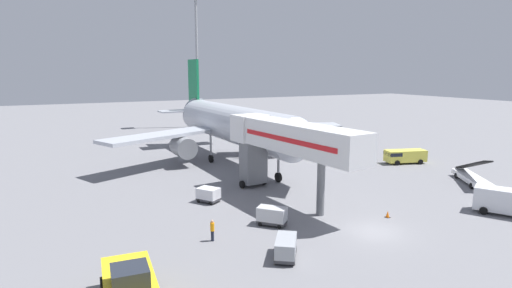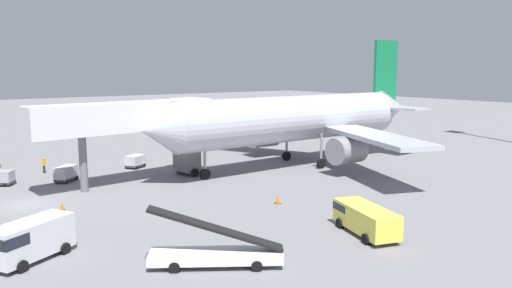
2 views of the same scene
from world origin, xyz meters
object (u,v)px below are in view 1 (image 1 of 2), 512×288
Objects in this scene: airplane_at_gate at (231,124)px; baggage_cart_rear_left at (272,215)px; ground_crew_worker_foreground at (212,230)px; belt_loader_truck at (472,176)px; baggage_cart_outer_right at (286,247)px; baggage_cart_mid_left at (208,194)px; safety_cone_bravo at (388,214)px; apron_light_mast at (196,36)px; jet_bridge at (284,140)px; service_van_near_right at (507,201)px; service_van_mid_center at (404,156)px; safety_cone_alpha at (352,168)px.

airplane_at_gate is 25.09m from baggage_cart_rear_left.
belt_loader_truck is at bearing 3.36° from ground_crew_worker_foreground.
baggage_cart_mid_left is (-0.49, 13.68, 0.00)m from baggage_cart_outer_right.
safety_cone_bravo is 0.02× the size of apron_light_mast.
jet_bridge is 7.00× the size of baggage_cart_rear_left.
baggage_cart_rear_left is (-6.70, -23.77, -4.40)m from airplane_at_gate.
airplane_at_gate is at bearing 63.64° from ground_crew_worker_foreground.
ground_crew_worker_foreground is 66.71m from apron_light_mast.
baggage_cart_mid_left is 1.50× the size of ground_crew_worker_foreground.
service_van_near_right is 0.88× the size of service_van_mid_center.
safety_cone_alpha is 0.02× the size of apron_light_mast.
airplane_at_gate is at bearing 73.45° from baggage_cart_outer_right.
airplane_at_gate reaches higher than safety_cone_bravo.
service_van_near_right reaches higher than baggage_cart_mid_left.
airplane_at_gate is 5.30× the size of belt_loader_truck.
baggage_cart_rear_left is at bearing -103.37° from apron_light_mast.
safety_cone_bravo is (9.81, -2.92, -0.55)m from baggage_cart_rear_left.
baggage_cart_outer_right is at bearing -54.84° from ground_crew_worker_foreground.
apron_light_mast is (16.31, 65.66, 19.22)m from baggage_cart_outer_right.
baggage_cart_mid_left is at bearing 107.53° from baggage_cart_rear_left.
baggage_cart_outer_right is (-21.55, 1.47, -0.53)m from service_van_near_right.
ground_crew_worker_foreground reaches higher than baggage_cart_mid_left.
ground_crew_worker_foreground is 26.67m from safety_cone_alpha.
service_van_mid_center is at bearing 15.57° from jet_bridge.
jet_bridge is at bearing 51.61° from baggage_cart_rear_left.
airplane_at_gate is 15.41× the size of baggage_cart_mid_left.
service_van_mid_center is 29.69m from baggage_cart_rear_left.
baggage_cart_mid_left is 57.90m from apron_light_mast.
belt_loader_truck reaches higher than safety_cone_bravo.
belt_loader_truck is 10.62m from service_van_near_right.
service_van_near_right is 2.08× the size of baggage_cart_mid_left.
safety_cone_alpha is (20.58, 3.75, -0.43)m from baggage_cart_mid_left.
service_van_near_right is 10.62m from safety_cone_bravo.
airplane_at_gate is at bearing 149.93° from service_van_mid_center.
baggage_cart_outer_right is 1.19× the size of baggage_cart_rear_left.
jet_bridge is 20.25m from service_van_near_right.
jet_bridge is 7.26× the size of baggage_cart_mid_left.
airplane_at_gate is 18.79m from baggage_cart_mid_left.
airplane_at_gate is 7.42× the size of service_van_near_right.
service_van_near_right is at bearing -112.01° from service_van_mid_center.
service_van_mid_center reaches higher than ground_crew_worker_foreground.
airplane_at_gate reaches higher than ground_crew_worker_foreground.
baggage_cart_outer_right is (-6.44, -11.20, -5.12)m from jet_bridge.
safety_cone_alpha is at bearing 127.42° from belt_loader_truck.
jet_bridge reaches higher than ground_crew_worker_foreground.
apron_light_mast is at bearing 72.01° from ground_crew_worker_foreground.
jet_bridge reaches higher than baggage_cart_outer_right.
ground_crew_worker_foreground is 2.31× the size of safety_cone_alpha.
ground_crew_worker_foreground is at bearing -147.31° from jet_bridge.
baggage_cart_mid_left is 0.96× the size of baggage_cart_rear_left.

